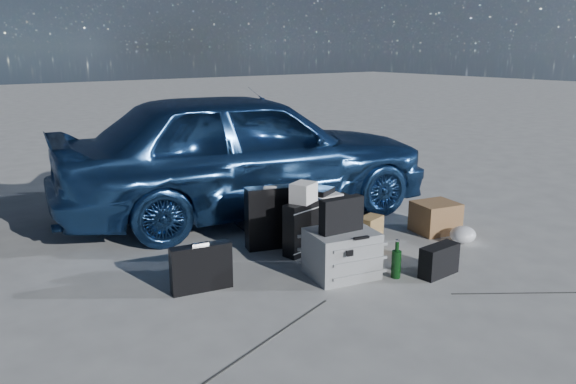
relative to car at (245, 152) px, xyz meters
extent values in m
plane|color=#AEAEA9|center=(-0.15, -2.23, -0.75)|extent=(60.00, 60.00, 0.00)
imported|color=#254D86|center=(0.00, 0.00, 0.00)|extent=(4.67, 2.59, 1.50)
cube|color=#95989A|center=(-0.36, -2.14, -0.55)|extent=(0.65, 0.57, 0.41)
cube|color=black|center=(-0.38, -2.14, -0.19)|extent=(0.41, 0.14, 0.30)
cube|color=black|center=(-1.50, -1.69, -0.55)|extent=(0.52, 0.21, 0.39)
cube|color=black|center=(-0.46, -1.18, -0.44)|extent=(0.51, 0.31, 0.62)
cube|color=black|center=(-0.29, -1.50, -0.49)|extent=(0.45, 0.23, 0.51)
cube|color=white|center=(-0.29, -1.50, -0.14)|extent=(0.29, 0.27, 0.19)
cube|color=black|center=(0.20, -1.17, -0.56)|extent=(0.82, 0.46, 0.39)
cube|color=white|center=(0.20, -1.18, -0.33)|extent=(0.39, 0.30, 0.07)
cube|color=black|center=(0.19, -1.18, -0.27)|extent=(0.34, 0.30, 0.06)
cube|color=olive|center=(0.27, -1.84, -0.58)|extent=(0.29, 0.22, 0.35)
cube|color=olive|center=(1.26, -1.84, -0.59)|extent=(0.51, 0.47, 0.33)
ellipsoid|color=white|center=(1.22, -2.24, -0.67)|extent=(0.37, 0.34, 0.17)
cube|color=black|center=(0.33, -2.64, -0.61)|extent=(0.40, 0.16, 0.28)
cylinder|color=black|center=(-0.02, -2.46, -0.58)|extent=(0.10, 0.10, 0.33)
camera|label=1|loc=(-3.48, -5.56, 1.20)|focal=35.00mm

